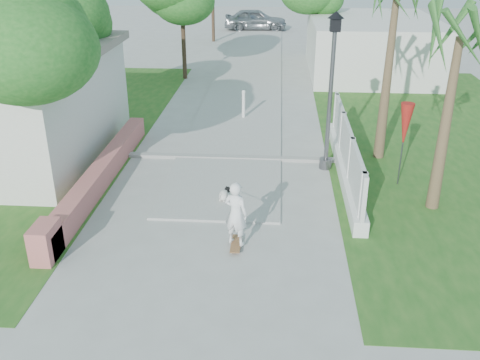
# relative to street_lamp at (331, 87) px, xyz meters

# --- Properties ---
(ground) EXTENTS (90.00, 90.00, 0.00)m
(ground) POSITION_rel_street_lamp_xyz_m (-2.90, -5.50, -2.43)
(ground) COLOR #B7B7B2
(ground) RESTS_ON ground
(path_strip) EXTENTS (3.20, 36.00, 0.06)m
(path_strip) POSITION_rel_street_lamp_xyz_m (-2.90, 14.50, -2.40)
(path_strip) COLOR #B7B7B2
(path_strip) RESTS_ON ground
(curb) EXTENTS (6.50, 0.25, 0.10)m
(curb) POSITION_rel_street_lamp_xyz_m (-2.90, 0.50, -2.38)
(curb) COLOR #999993
(curb) RESTS_ON ground
(grass_left) EXTENTS (8.00, 20.00, 0.01)m
(grass_left) POSITION_rel_street_lamp_xyz_m (-9.90, 2.50, -2.42)
(grass_left) COLOR #235A1C
(grass_left) RESTS_ON ground
(grass_right) EXTENTS (8.00, 20.00, 0.01)m
(grass_right) POSITION_rel_street_lamp_xyz_m (4.10, 2.50, -2.42)
(grass_right) COLOR #235A1C
(grass_right) RESTS_ON ground
(pink_wall) EXTENTS (0.45, 8.20, 0.80)m
(pink_wall) POSITION_rel_street_lamp_xyz_m (-6.20, -1.95, -2.11)
(pink_wall) COLOR #BE6163
(pink_wall) RESTS_ON ground
(lattice_fence) EXTENTS (0.35, 7.00, 1.50)m
(lattice_fence) POSITION_rel_street_lamp_xyz_m (0.50, -0.50, -1.88)
(lattice_fence) COLOR white
(lattice_fence) RESTS_ON ground
(building_right) EXTENTS (6.00, 8.00, 2.60)m
(building_right) POSITION_rel_street_lamp_xyz_m (3.10, 12.50, -1.13)
(building_right) COLOR silver
(building_right) RESTS_ON ground
(street_lamp) EXTENTS (0.44, 0.44, 4.44)m
(street_lamp) POSITION_rel_street_lamp_xyz_m (0.00, 0.00, 0.00)
(street_lamp) COLOR #59595E
(street_lamp) RESTS_ON ground
(bollard) EXTENTS (0.14, 0.14, 1.09)m
(bollard) POSITION_rel_street_lamp_xyz_m (-2.70, 4.50, -1.84)
(bollard) COLOR white
(bollard) RESTS_ON ground
(patio_umbrella) EXTENTS (0.36, 0.36, 2.30)m
(patio_umbrella) POSITION_rel_street_lamp_xyz_m (1.90, -1.00, -0.74)
(patio_umbrella) COLOR #59595E
(patio_umbrella) RESTS_ON ground
(tree_left_near) EXTENTS (3.60, 3.60, 5.28)m
(tree_left_near) POSITION_rel_street_lamp_xyz_m (-7.38, -2.52, 1.40)
(tree_left_near) COLOR #4C3826
(tree_left_near) RESTS_ON ground
(tree_left_mid) EXTENTS (3.20, 3.20, 4.85)m
(tree_left_mid) POSITION_rel_street_lamp_xyz_m (-8.38, 2.98, 1.07)
(tree_left_mid) COLOR #4C3826
(tree_left_mid) RESTS_ON ground
(palm_far) EXTENTS (1.80, 1.80, 5.30)m
(palm_far) POSITION_rel_street_lamp_xyz_m (1.70, 1.00, 2.06)
(palm_far) COLOR brown
(palm_far) RESTS_ON ground
(palm_near) EXTENTS (1.80, 1.80, 4.70)m
(palm_near) POSITION_rel_street_lamp_xyz_m (2.50, -2.30, 1.53)
(palm_near) COLOR brown
(palm_near) RESTS_ON ground
(skateboarder) EXTENTS (0.79, 2.73, 1.55)m
(skateboarder) POSITION_rel_street_lamp_xyz_m (-2.49, -3.81, -1.72)
(skateboarder) COLOR #92603A
(skateboarder) RESTS_ON ground
(dog) EXTENTS (0.39, 0.51, 0.37)m
(dog) POSITION_rel_street_lamp_xyz_m (-2.74, -2.37, -2.22)
(dog) COLOR white
(dog) RESTS_ON ground
(parked_car) EXTENTS (4.48, 1.93, 1.51)m
(parked_car) POSITION_rel_street_lamp_xyz_m (-3.20, 25.24, -1.67)
(parked_car) COLOR #ACAFB4
(parked_car) RESTS_ON ground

